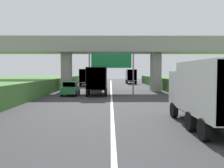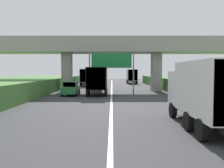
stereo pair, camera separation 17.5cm
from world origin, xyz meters
TOP-DOWN VIEW (x-y plane):
  - lane_centre_stripe at (0.00, 31.49)m, footprint 0.20×102.97m
  - overpass_bridge at (0.00, 39.36)m, footprint 40.00×4.80m
  - overhead_highway_sign at (0.00, 34.66)m, footprint 5.88×0.18m
  - truck_silver at (4.90, 62.12)m, footprint 2.44×7.30m
  - truck_white at (4.90, 16.12)m, footprint 2.44×7.30m
  - truck_blue at (-5.00, 52.39)m, footprint 2.44×7.30m
  - truck_black at (-1.75, 33.73)m, footprint 2.44×7.30m
  - car_green at (-4.99, 32.85)m, footprint 1.86×4.10m

SIDE VIEW (x-z plane):
  - lane_centre_stripe at x=0.00m, z-range 0.00..0.01m
  - car_green at x=-4.99m, z-range 0.00..1.72m
  - truck_silver at x=4.90m, z-range 0.21..3.65m
  - truck_white at x=4.90m, z-range 0.21..3.65m
  - truck_blue at x=-5.00m, z-range 0.21..3.65m
  - truck_black at x=-1.75m, z-range 0.21..3.65m
  - overhead_highway_sign at x=0.00m, z-range 1.29..6.70m
  - overpass_bridge at x=0.00m, z-range 2.02..9.93m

